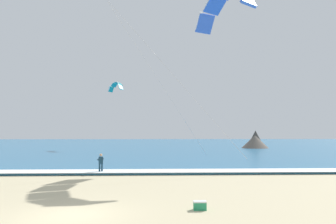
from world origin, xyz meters
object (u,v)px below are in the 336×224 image
(kite_primary, at_px, (224,2))
(cooler_box, at_px, (200,205))
(kitesurfer, at_px, (101,163))
(surfboard, at_px, (101,174))
(kite_distant, at_px, (116,86))

(kite_primary, distance_m, cooler_box, 23.33)
(kitesurfer, xyz_separation_m, cooler_box, (6.45, -12.94, -0.74))
(surfboard, xyz_separation_m, kitesurfer, (-0.01, 0.02, 0.91))
(kite_distant, relative_size, cooler_box, 8.05)
(kite_primary, distance_m, kite_distant, 36.49)
(kite_primary, relative_size, cooler_box, 27.75)
(kitesurfer, relative_size, kite_primary, 0.11)
(surfboard, relative_size, kite_distant, 0.31)
(surfboard, bearing_deg, kite_distant, 94.62)
(surfboard, bearing_deg, kite_primary, 18.26)
(kitesurfer, height_order, kite_distant, kite_distant)
(surfboard, height_order, kite_primary, kite_primary)
(surfboard, relative_size, kitesurfer, 0.87)
(surfboard, distance_m, cooler_box, 14.44)
(kite_primary, xyz_separation_m, kite_distant, (-14.05, 33.48, -3.62))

